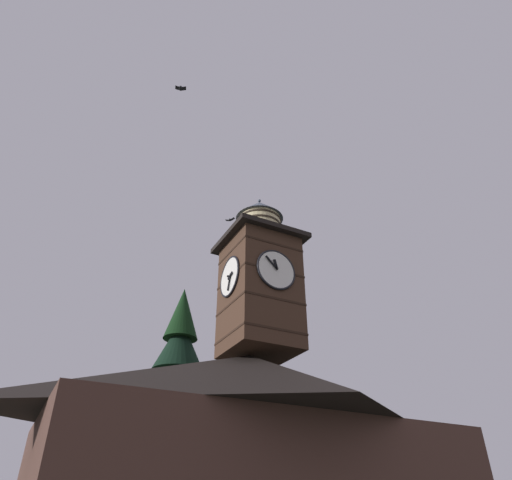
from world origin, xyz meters
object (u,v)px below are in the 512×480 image
at_px(building_main, 249,459).
at_px(clock_tower, 260,278).
at_px(flying_bird_low, 230,220).
at_px(pine_tree_behind, 171,436).
at_px(moon, 261,409).
at_px(flying_bird_high, 181,88).

distance_m(building_main, clock_tower, 8.00).
distance_m(building_main, flying_bird_low, 13.84).
height_order(pine_tree_behind, moon, pine_tree_behind).
bearing_deg(moon, building_main, 61.11).
relative_size(building_main, moon, 10.39).
xyz_separation_m(flying_bird_high, flying_bird_low, (-5.61, -6.50, -1.79)).
bearing_deg(clock_tower, moon, -118.09).
bearing_deg(pine_tree_behind, moon, -127.24).
xyz_separation_m(clock_tower, flying_bird_high, (5.75, 2.99, 7.27)).
bearing_deg(flying_bird_low, moon, -121.37).
distance_m(pine_tree_behind, flying_bird_high, 17.41).
bearing_deg(building_main, flying_bird_low, -93.94).
relative_size(building_main, flying_bird_low, 28.84).
xyz_separation_m(moon, flying_bird_high, (21.80, 33.06, 6.46)).
bearing_deg(building_main, pine_tree_behind, -80.46).
xyz_separation_m(clock_tower, pine_tree_behind, (1.48, -7.00, -6.33)).
bearing_deg(flying_bird_low, clock_tower, 92.31).
bearing_deg(clock_tower, building_main, -41.85).
distance_m(clock_tower, flying_bird_low, 6.51).
bearing_deg(pine_tree_behind, flying_bird_high, 66.88).
height_order(clock_tower, pine_tree_behind, clock_tower).
bearing_deg(flying_bird_high, building_main, -148.43).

